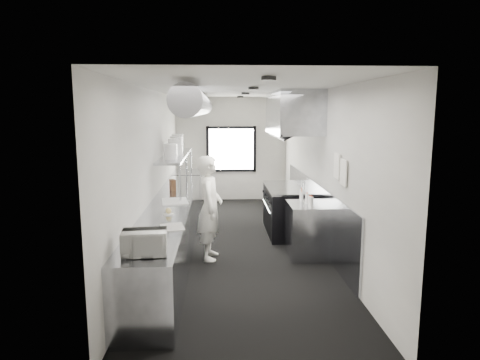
{
  "coord_description": "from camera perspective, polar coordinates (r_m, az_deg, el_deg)",
  "views": [
    {
      "loc": [
        -0.33,
        -7.55,
        2.43
      ],
      "look_at": [
        0.03,
        -0.2,
        1.23
      ],
      "focal_mm": 31.75,
      "sensor_mm": 36.0,
      "label": 1
    }
  ],
  "objects": [
    {
      "name": "wall_back",
      "position": [
        11.6,
        -1.19,
        4.17
      ],
      "size": [
        3.0,
        0.02,
        2.8
      ],
      "primitive_type": "cube",
      "color": "#B5B2AC",
      "rests_on": "floor"
    },
    {
      "name": "service_window",
      "position": [
        11.56,
        -1.18,
        4.16
      ],
      "size": [
        1.36,
        0.05,
        1.25
      ],
      "color": "white",
      "rests_on": "wall_back"
    },
    {
      "name": "deli_tub_a",
      "position": [
        5.26,
        -12.94,
        -7.36
      ],
      "size": [
        0.15,
        0.15,
        0.1
      ],
      "primitive_type": "cylinder",
      "rotation": [
        0.0,
        0.0,
        -0.1
      ],
      "color": "beige",
      "rests_on": "prep_counter"
    },
    {
      "name": "plate_stack_b",
      "position": [
        8.41,
        -8.77,
        4.4
      ],
      "size": [
        0.28,
        0.28,
        0.33
      ],
      "primitive_type": "cylinder",
      "rotation": [
        0.0,
        0.0,
        -0.13
      ],
      "color": "silver",
      "rests_on": "pass_shelf"
    },
    {
      "name": "newspaper",
      "position": [
        5.75,
        -9.14,
        -6.25
      ],
      "size": [
        0.38,
        0.44,
        0.01
      ],
      "primitive_type": "cube",
      "rotation": [
        0.0,
        0.0,
        0.2
      ],
      "color": "silver",
      "rests_on": "prep_counter"
    },
    {
      "name": "wall_front",
      "position": [
        3.71,
        2.36,
        -6.91
      ],
      "size": [
        3.0,
        0.02,
        2.8
      ],
      "primitive_type": "cube",
      "color": "#B5B2AC",
      "rests_on": "floor"
    },
    {
      "name": "far_work_table",
      "position": [
        10.96,
        -7.07,
        -1.21
      ],
      "size": [
        0.7,
        1.2,
        0.9
      ],
      "primitive_type": "cube",
      "color": "#8F939C",
      "rests_on": "floor"
    },
    {
      "name": "plate_stack_d",
      "position": [
        9.19,
        -8.39,
        4.96
      ],
      "size": [
        0.31,
        0.31,
        0.37
      ],
      "primitive_type": "cylinder",
      "rotation": [
        0.0,
        0.0,
        0.34
      ],
      "color": "silver",
      "rests_on": "pass_shelf"
    },
    {
      "name": "small_plate",
      "position": [
        6.45,
        -9.57,
        -4.53
      ],
      "size": [
        0.2,
        0.2,
        0.01
      ],
      "primitive_type": "cylinder",
      "rotation": [
        0.0,
        0.0,
        -0.13
      ],
      "color": "silver",
      "rests_on": "prep_counter"
    },
    {
      "name": "bottle_station",
      "position": [
        7.28,
        9.06,
        -6.65
      ],
      "size": [
        0.65,
        0.8,
        0.9
      ],
      "primitive_type": "cube",
      "color": "#8F939C",
      "rests_on": "floor"
    },
    {
      "name": "cutting_board",
      "position": [
        7.32,
        -8.76,
        -2.83
      ],
      "size": [
        0.51,
        0.63,
        0.02
      ],
      "primitive_type": "cube",
      "rotation": [
        0.0,
        0.0,
        0.17
      ],
      "color": "silver",
      "rests_on": "prep_counter"
    },
    {
      "name": "floor",
      "position": [
        7.94,
        -0.32,
        -8.57
      ],
      "size": [
        3.0,
        8.0,
        0.01
      ],
      "primitive_type": "cube",
      "color": "black",
      "rests_on": "ground"
    },
    {
      "name": "notice_sheet_a",
      "position": [
        6.65,
        12.9,
        1.85
      ],
      "size": [
        0.02,
        0.28,
        0.38
      ],
      "primitive_type": "cube",
      "color": "white",
      "rests_on": "wall_right"
    },
    {
      "name": "wall_right",
      "position": [
        7.83,
        10.7,
        1.54
      ],
      "size": [
        0.02,
        8.0,
        2.8
      ],
      "primitive_type": "cube",
      "color": "#B5B2AC",
      "rests_on": "floor"
    },
    {
      "name": "wall_left",
      "position": [
        7.71,
        -11.55,
        1.39
      ],
      "size": [
        0.02,
        8.0,
        2.8
      ],
      "primitive_type": "cube",
      "color": "#B5B2AC",
      "rests_on": "floor"
    },
    {
      "name": "squeeze_bottle_e",
      "position": [
        7.44,
        8.25,
        -1.97
      ],
      "size": [
        0.07,
        0.07,
        0.19
      ],
      "primitive_type": "cylinder",
      "rotation": [
        0.0,
        0.0,
        -0.05
      ],
      "color": "silver",
      "rests_on": "bottle_station"
    },
    {
      "name": "squeeze_bottle_d",
      "position": [
        7.32,
        8.27,
        -2.22
      ],
      "size": [
        0.06,
        0.06,
        0.17
      ],
      "primitive_type": "cylinder",
      "rotation": [
        0.0,
        0.0,
        -0.07
      ],
      "color": "silver",
      "rests_on": "bottle_station"
    },
    {
      "name": "line_cook",
      "position": [
        6.99,
        -4.07,
        -3.75
      ],
      "size": [
        0.45,
        0.65,
        1.72
      ],
      "primitive_type": "imported",
      "rotation": [
        0.0,
        0.0,
        1.52
      ],
      "color": "white",
      "rests_on": "floor"
    },
    {
      "name": "plate_stack_a",
      "position": [
        7.75,
        -9.31,
        3.8
      ],
      "size": [
        0.24,
        0.24,
        0.28
      ],
      "primitive_type": "cylinder",
      "rotation": [
        0.0,
        0.0,
        -0.01
      ],
      "color": "silver",
      "rests_on": "pass_shelf"
    },
    {
      "name": "microwave",
      "position": [
        4.72,
        -12.73,
        -8.21
      ],
      "size": [
        0.47,
        0.37,
        0.26
      ],
      "primitive_type": "imported",
      "rotation": [
        0.0,
        0.0,
        0.09
      ],
      "color": "silver",
      "rests_on": "prep_counter"
    },
    {
      "name": "wall_cladding",
      "position": [
        8.27,
        9.91,
        -4.02
      ],
      "size": [
        0.03,
        5.5,
        1.1
      ],
      "primitive_type": "cube",
      "color": "#8F939C",
      "rests_on": "wall_right"
    },
    {
      "name": "squeeze_bottle_c",
      "position": [
        7.15,
        8.98,
        -2.49
      ],
      "size": [
        0.07,
        0.07,
        0.17
      ],
      "primitive_type": "cylinder",
      "rotation": [
        0.0,
        0.0,
        -0.15
      ],
      "color": "silver",
      "rests_on": "bottle_station"
    },
    {
      "name": "pass_shelf",
      "position": [
        8.64,
        -8.55,
        3.21
      ],
      "size": [
        0.45,
        3.0,
        0.68
      ],
      "color": "#8F939C",
      "rests_on": "prep_counter"
    },
    {
      "name": "notice_sheet_b",
      "position": [
        6.32,
        13.73,
        0.99
      ],
      "size": [
        0.02,
        0.28,
        0.38
      ],
      "primitive_type": "cube",
      "color": "white",
      "rests_on": "wall_right"
    },
    {
      "name": "prep_counter",
      "position": [
        7.37,
        -9.18,
        -6.46
      ],
      "size": [
        0.7,
        6.0,
        0.9
      ],
      "primitive_type": "cube",
      "color": "#8F939C",
      "rests_on": "floor"
    },
    {
      "name": "plate_stack_c",
      "position": [
        8.78,
        -8.54,
        4.7
      ],
      "size": [
        0.29,
        0.29,
        0.35
      ],
      "primitive_type": "cylinder",
      "rotation": [
        0.0,
        0.0,
        0.19
      ],
      "color": "silver",
      "rests_on": "pass_shelf"
    },
    {
      "name": "squeeze_bottle_b",
      "position": [
        6.96,
        9.35,
        -2.86
      ],
      "size": [
        0.06,
        0.06,
        0.17
      ],
      "primitive_type": "cylinder",
      "rotation": [
        0.0,
        0.0,
        0.15
      ],
      "color": "silver",
      "rests_on": "bottle_station"
    },
    {
      "name": "deli_tub_b",
      "position": [
        5.25,
        -12.93,
        -7.4
      ],
      "size": [
        0.15,
        0.15,
        0.09
      ],
      "primitive_type": "cylinder",
      "rotation": [
        0.0,
        0.0,
        -0.16
      ],
      "color": "beige",
      "rests_on": "prep_counter"
    },
    {
      "name": "hvac_duct",
      "position": [
        7.96,
        -5.59,
        10.08
      ],
      "size": [
        0.4,
        6.4,
        0.4
      ],
      "primitive_type": "cylinder",
      "rotation": [
        1.57,
        0.0,
        0.0
      ],
      "color": "gray",
      "rests_on": "ceiling"
    },
    {
      "name": "pastry",
      "position": [
        6.44,
        -9.58,
        -4.09
      ],
      "size": [
        0.09,
        0.09,
        0.09
      ],
      "primitive_type": "sphere",
      "color": "tan",
      "rests_on": "small_plate"
    },
    {
      "name": "exhaust_hood",
      "position": [
        8.37,
        7.07,
        8.92
      ],
      "size": [
        0.81,
        2.2,
        0.88
      ],
      "color": "#8F939C",
      "rests_on": "ceiling"
    },
    {
      "name": "range",
      "position": [
        8.59,
        6.43,
        -4.0
      ],
      "size": [
        0.88,
        1.6,
        0.94
      ],
      "color": "black",
      "rests_on": "floor"
    },
    {
      "name": "knife_block",
      "position": [
        8.36,
        -9.04,
        -0.66
      ],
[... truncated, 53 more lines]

